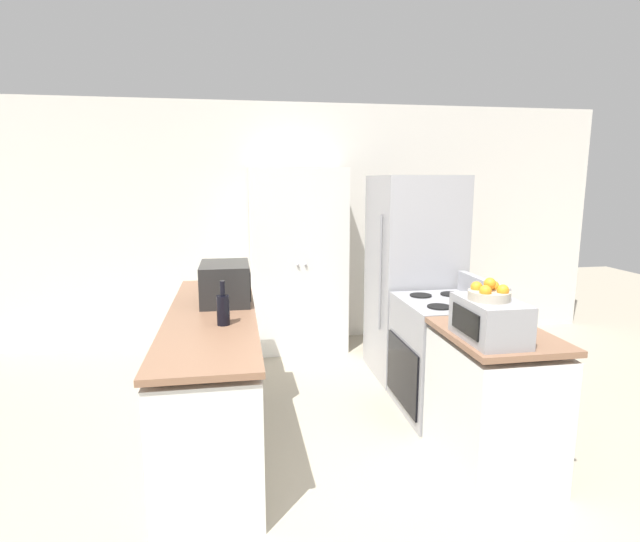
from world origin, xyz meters
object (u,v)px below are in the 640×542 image
object	(u,v)px
stove	(443,355)
wine_bottle	(223,309)
pantry_cabinet	(298,260)
toaster_oven	(490,320)
refrigerator	(413,277)
microwave	(225,283)
fruit_bowl	(489,293)

from	to	relation	value
stove	wine_bottle	size ratio (longest dim) A/B	3.69
pantry_cabinet	toaster_oven	size ratio (longest dim) A/B	4.16
refrigerator	wine_bottle	bearing A→B (deg)	-145.24
pantry_cabinet	microwave	world-z (taller)	pantry_cabinet
refrigerator	microwave	bearing A→B (deg)	-161.12
pantry_cabinet	microwave	xyz separation A→B (m)	(-0.73, -1.46, 0.08)
wine_bottle	microwave	bearing A→B (deg)	89.44
microwave	fruit_bowl	world-z (taller)	fruit_bowl
stove	refrigerator	xyz separation A→B (m)	(0.04, 0.81, 0.46)
pantry_cabinet	toaster_oven	world-z (taller)	pantry_cabinet
wine_bottle	fruit_bowl	size ratio (longest dim) A/B	1.22
stove	toaster_oven	world-z (taller)	toaster_oven
refrigerator	wine_bottle	xyz separation A→B (m)	(-1.68, -1.17, 0.08)
stove	fruit_bowl	bearing A→B (deg)	-99.76
refrigerator	pantry_cabinet	bearing A→B (deg)	136.77
pantry_cabinet	refrigerator	distance (m)	1.30
microwave	toaster_oven	bearing A→B (deg)	-37.86
refrigerator	toaster_oven	distance (m)	1.74
pantry_cabinet	stove	xyz separation A→B (m)	(0.91, -1.70, -0.50)
pantry_cabinet	refrigerator	bearing A→B (deg)	-43.23
toaster_oven	stove	bearing A→B (deg)	80.95
pantry_cabinet	stove	world-z (taller)	pantry_cabinet
stove	microwave	xyz separation A→B (m)	(-1.64, 0.23, 0.58)
refrigerator	toaster_oven	world-z (taller)	refrigerator
microwave	fruit_bowl	bearing A→B (deg)	-38.07
toaster_oven	microwave	bearing A→B (deg)	142.14
wine_bottle	toaster_oven	size ratio (longest dim) A/B	0.62
stove	refrigerator	distance (m)	0.93
refrigerator	fruit_bowl	bearing A→B (deg)	-96.41
pantry_cabinet	microwave	size ratio (longest dim) A/B	3.83
refrigerator	wine_bottle	size ratio (longest dim) A/B	6.44
fruit_bowl	toaster_oven	bearing A→B (deg)	-2.31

